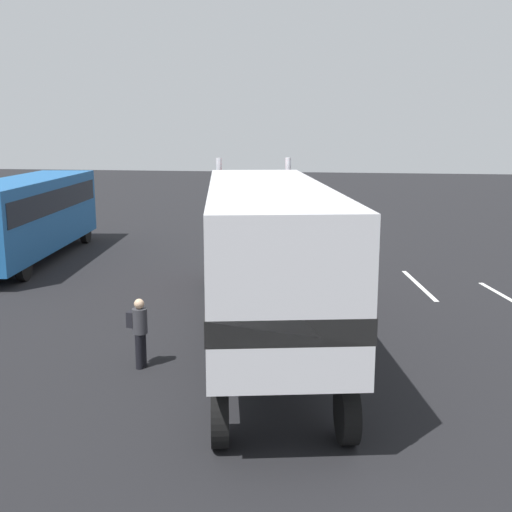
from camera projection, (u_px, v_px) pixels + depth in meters
The scene contains 7 objects.
ground_plane at pixel (252, 282), 22.67m from camera, with size 120.00×120.00×0.00m, color black.
lane_stripe_near at pixel (349, 308), 19.30m from camera, with size 4.40×0.16×0.01m, color silver.
lane_stripe_mid at pixel (419, 285), 22.15m from camera, with size 4.40×0.16×0.01m, color silver.
lane_stripe_far at pixel (509, 299), 20.29m from camera, with size 4.40×0.16×0.01m, color silver.
semi_truck at pixel (263, 246), 15.71m from camera, with size 14.36×5.59×4.50m.
person_bystander at pixel (139, 330), 14.32m from camera, with size 0.34×0.47×1.63m.
parked_bus at pixel (28, 211), 26.02m from camera, with size 11.25×4.05×3.40m.
Camera 1 is at (-21.74, -3.67, 5.36)m, focal length 44.20 mm.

